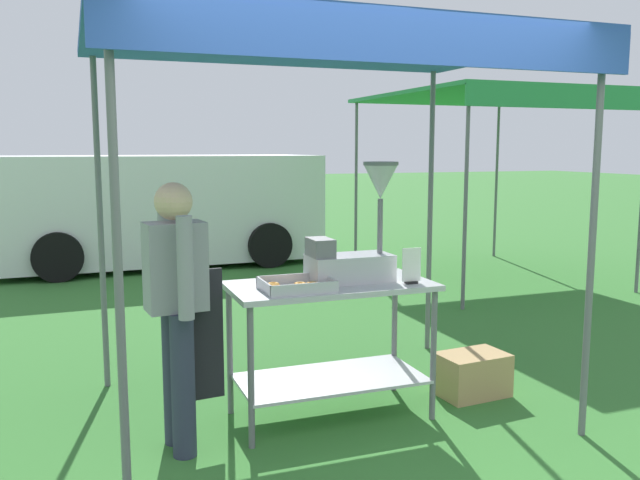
# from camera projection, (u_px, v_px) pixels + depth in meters

# --- Properties ---
(ground_plane) EXTENTS (70.00, 70.00, 0.00)m
(ground_plane) POSITION_uv_depth(u_px,v_px,m) (194.00, 280.00, 9.16)
(ground_plane) COLOR #33702D
(stall_canopy) EXTENTS (2.98, 2.17, 2.51)m
(stall_canopy) POSITION_uv_depth(u_px,v_px,m) (325.00, 53.00, 4.28)
(stall_canopy) COLOR slate
(stall_canopy) RESTS_ON ground
(donut_cart) EXTENTS (1.34, 0.67, 0.92)m
(donut_cart) POSITION_uv_depth(u_px,v_px,m) (330.00, 320.00, 4.42)
(donut_cart) COLOR #B7B7BC
(donut_cart) RESTS_ON ground
(donut_tray) EXTENTS (0.44, 0.34, 0.07)m
(donut_tray) POSITION_uv_depth(u_px,v_px,m) (295.00, 287.00, 4.17)
(donut_tray) COLOR #B7B7BC
(donut_tray) RESTS_ON donut_cart
(donut_fryer) EXTENTS (0.62, 0.28, 0.79)m
(donut_fryer) POSITION_uv_depth(u_px,v_px,m) (356.00, 242.00, 4.43)
(donut_fryer) COLOR #B7B7BC
(donut_fryer) RESTS_ON donut_cart
(menu_sign) EXTENTS (0.13, 0.05, 0.24)m
(menu_sign) POSITION_uv_depth(u_px,v_px,m) (411.00, 268.00, 4.36)
(menu_sign) COLOR black
(menu_sign) RESTS_ON donut_cart
(vendor) EXTENTS (0.46, 0.54, 1.61)m
(vendor) POSITION_uv_depth(u_px,v_px,m) (177.00, 303.00, 3.90)
(vendor) COLOR #2D3347
(vendor) RESTS_ON ground
(supply_crate) EXTENTS (0.52, 0.37, 0.31)m
(supply_crate) POSITION_uv_depth(u_px,v_px,m) (472.00, 374.00, 4.87)
(supply_crate) COLOR tan
(supply_crate) RESTS_ON ground
(van_white) EXTENTS (4.90, 2.19, 1.69)m
(van_white) POSITION_uv_depth(u_px,v_px,m) (159.00, 208.00, 10.37)
(van_white) COLOR white
(van_white) RESTS_ON ground
(neighbour_tent) EXTENTS (2.74, 3.23, 2.53)m
(neighbour_tent) POSITION_uv_depth(u_px,v_px,m) (489.00, 100.00, 8.96)
(neighbour_tent) COLOR slate
(neighbour_tent) RESTS_ON ground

